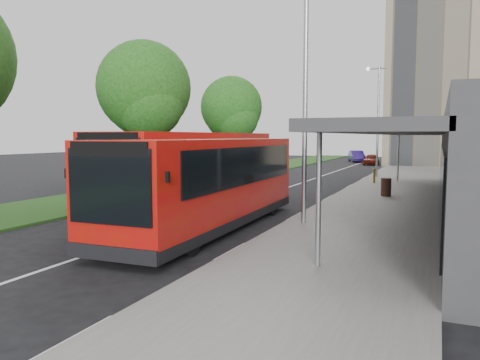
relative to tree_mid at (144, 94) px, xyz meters
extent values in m
plane|color=black|center=(7.01, -9.05, -5.44)|extent=(120.00, 120.00, 0.00)
cube|color=slate|center=(13.01, 10.95, -5.37)|extent=(5.00, 80.00, 0.15)
cube|color=#1E4917|center=(0.01, 10.95, -5.39)|extent=(5.00, 80.00, 0.10)
cube|color=silver|center=(7.01, 5.95, -5.44)|extent=(0.12, 70.00, 0.01)
cube|color=silver|center=(10.31, -17.05, -5.44)|extent=(0.12, 2.00, 0.01)
cube|color=silver|center=(10.31, -11.05, -5.44)|extent=(0.12, 2.00, 0.01)
cube|color=silver|center=(10.31, -5.05, -5.44)|extent=(0.12, 2.00, 0.01)
cube|color=silver|center=(10.31, 0.95, -5.44)|extent=(0.12, 2.00, 0.01)
cube|color=silver|center=(10.31, 6.95, -5.44)|extent=(0.12, 2.00, 0.01)
cube|color=silver|center=(10.31, 12.95, -5.44)|extent=(0.12, 2.00, 0.01)
cube|color=silver|center=(10.31, 18.95, -5.44)|extent=(0.12, 2.00, 0.01)
cube|color=silver|center=(10.31, 24.95, -5.44)|extent=(0.12, 2.00, 0.01)
cube|color=silver|center=(10.31, 30.95, -5.44)|extent=(0.12, 2.00, 0.01)
cube|color=silver|center=(10.31, 36.95, -5.44)|extent=(0.12, 2.00, 0.01)
cube|color=black|center=(15.49, -1.05, -3.84)|extent=(0.06, 24.00, 2.20)
cube|color=#303133|center=(14.21, -1.05, -2.14)|extent=(2.80, 26.00, 0.25)
cylinder|color=#93979B|center=(12.91, -12.05, -3.79)|extent=(0.12, 0.12, 3.30)
cylinder|color=#93979B|center=(12.91, 9.95, -3.79)|extent=(0.12, 0.12, 3.30)
cylinder|color=#392316|center=(0.01, -0.05, -3.38)|extent=(0.36, 0.36, 4.12)
sphere|color=#154A13|center=(0.01, -0.05, 0.36)|extent=(5.25, 5.25, 5.25)
sphere|color=#154A13|center=(0.61, -0.45, -0.57)|extent=(3.75, 3.75, 3.75)
sphere|color=#154A13|center=(-0.49, 0.45, -0.29)|extent=(4.12, 4.12, 4.12)
cylinder|color=#392316|center=(0.01, 11.95, -3.52)|extent=(0.36, 0.36, 3.84)
sphere|color=#154A13|center=(0.01, 11.95, -0.03)|extent=(4.89, 4.89, 4.89)
sphere|color=#154A13|center=(0.61, 11.55, -0.90)|extent=(3.49, 3.49, 3.49)
sphere|color=#154A13|center=(-0.49, 12.45, -0.64)|extent=(3.84, 3.84, 3.84)
cylinder|color=#93979B|center=(11.21, -7.05, -1.29)|extent=(0.16, 0.16, 8.00)
cylinder|color=#93979B|center=(11.21, 12.95, -1.29)|extent=(0.16, 0.16, 8.00)
cylinder|color=#93979B|center=(11.01, 12.95, 2.51)|extent=(1.40, 0.10, 0.10)
sphere|color=silver|center=(10.41, 12.95, 2.51)|extent=(0.28, 0.28, 0.28)
cube|color=#AB090E|center=(8.38, -8.55, -3.77)|extent=(2.75, 10.56, 2.65)
cube|color=black|center=(8.38, -8.55, -5.06)|extent=(2.77, 10.58, 0.30)
cube|color=black|center=(8.50, -13.82, -3.49)|extent=(2.25, 0.10, 1.75)
cube|color=black|center=(8.26, -3.28, -3.34)|extent=(2.20, 0.10, 1.30)
cube|color=black|center=(7.10, -8.28, -3.29)|extent=(0.26, 9.00, 1.20)
cube|color=black|center=(9.64, -8.22, -3.29)|extent=(0.26, 9.00, 1.20)
cube|color=black|center=(8.50, -13.83, -5.04)|extent=(2.50, 0.14, 0.35)
cube|color=black|center=(8.50, -13.83, -2.64)|extent=(2.10, 0.09, 0.35)
cube|color=black|center=(7.10, -13.63, -3.24)|extent=(0.08, 0.08, 0.25)
cube|color=black|center=(9.90, -13.57, -3.24)|extent=(0.08, 0.08, 0.25)
cylinder|color=black|center=(7.41, -11.97, -4.99)|extent=(0.32, 0.91, 0.90)
cylinder|color=black|center=(9.51, -11.92, -4.99)|extent=(0.32, 0.91, 0.90)
cylinder|color=black|center=(7.25, -5.17, -4.99)|extent=(0.32, 0.91, 0.90)
cylinder|color=black|center=(9.35, -5.12, -4.99)|extent=(0.32, 0.91, 0.90)
cube|color=#AB090E|center=(5.87, -4.94, -3.63)|extent=(2.77, 11.37, 2.86)
cube|color=black|center=(5.87, -4.94, -5.03)|extent=(2.79, 11.39, 0.32)
cube|color=black|center=(5.90, -10.63, -3.34)|extent=(2.43, 0.06, 1.89)
cube|color=black|center=(5.83, 0.76, -3.17)|extent=(2.38, 0.06, 1.41)
cube|color=black|center=(4.49, -4.62, -3.12)|extent=(0.11, 9.73, 1.30)
cube|color=black|center=(7.24, -4.60, -3.12)|extent=(0.11, 9.73, 1.30)
cube|color=black|center=(5.90, -10.64, -5.01)|extent=(2.70, 0.10, 0.38)
cube|color=black|center=(5.90, -10.64, -2.42)|extent=(2.27, 0.05, 0.38)
cube|color=black|center=(4.38, -10.40, -3.07)|extent=(0.08, 0.08, 0.27)
cube|color=black|center=(7.41, -10.39, -3.07)|extent=(0.08, 0.08, 0.27)
cylinder|color=black|center=(4.75, -8.62, -4.96)|extent=(0.33, 0.97, 0.97)
cylinder|color=black|center=(7.02, -8.61, -4.96)|extent=(0.33, 0.97, 0.97)
cylinder|color=black|center=(4.71, -1.27, -4.96)|extent=(0.33, 0.97, 0.97)
cylinder|color=black|center=(6.98, -1.25, -4.96)|extent=(0.33, 0.97, 0.97)
cylinder|color=#352015|center=(13.03, 1.53, -4.85)|extent=(0.59, 0.59, 0.89)
cylinder|color=orange|center=(11.65, 8.09, -4.84)|extent=(0.15, 0.15, 0.91)
imported|color=#55170C|center=(8.62, 29.95, -4.84)|extent=(1.47, 3.57, 1.21)
imported|color=navy|center=(6.20, 35.21, -4.76)|extent=(2.76, 4.42, 1.38)
camera|label=1|loc=(15.38, -22.36, -2.35)|focal=35.00mm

